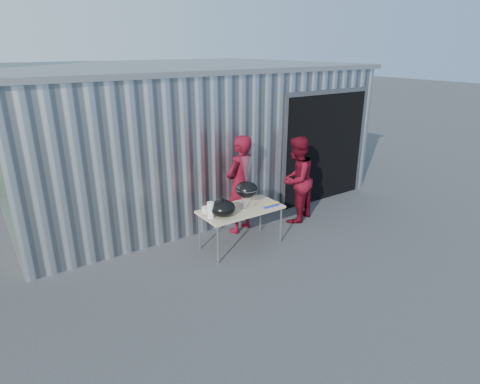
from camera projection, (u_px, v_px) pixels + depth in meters
ground at (253, 269)px, 6.70m from camera, size 80.00×80.00×0.00m
building at (176, 128)px, 10.21m from camera, size 8.20×6.20×3.10m
folding_table at (241, 210)px, 7.23m from camera, size 1.50×0.75×0.75m
kettle_grill at (247, 184)px, 7.15m from camera, size 0.41×0.41×0.93m
grill_lid at (223, 208)px, 6.85m from camera, size 0.44×0.44×0.32m
paper_towels at (211, 210)px, 6.78m from camera, size 0.12×0.12×0.28m
white_tub at (209, 209)px, 7.05m from camera, size 0.20×0.15×0.10m
foil_box at (271, 205)px, 7.28m from camera, size 0.32×0.05×0.06m
person_cook at (240, 185)px, 7.78m from camera, size 0.82×0.67×1.94m
person_bystander at (296, 180)px, 8.28m from camera, size 1.07×0.96×1.81m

